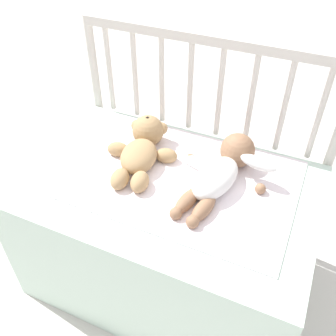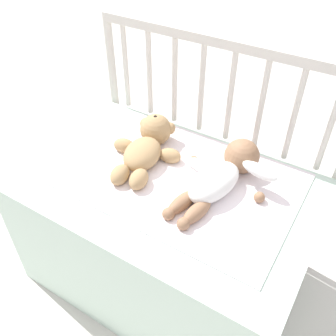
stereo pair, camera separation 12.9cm
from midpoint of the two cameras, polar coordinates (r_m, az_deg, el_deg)
ground_plane at (r=1.75m, az=1.93°, el=-15.91°), size 12.00×12.00×0.00m
crib_mattress at (r=1.53m, az=2.16°, el=-10.12°), size 1.05×0.68×0.56m
crib_rail at (r=1.52m, az=9.47°, el=8.41°), size 1.05×0.04×0.96m
blanket at (r=1.34m, az=4.76°, el=-1.77°), size 0.81×0.55×0.01m
teddy_bear at (r=1.41m, az=-0.62°, el=3.31°), size 0.28×0.37×0.13m
baby at (r=1.30m, az=11.06°, el=-1.18°), size 0.35×0.44×0.13m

